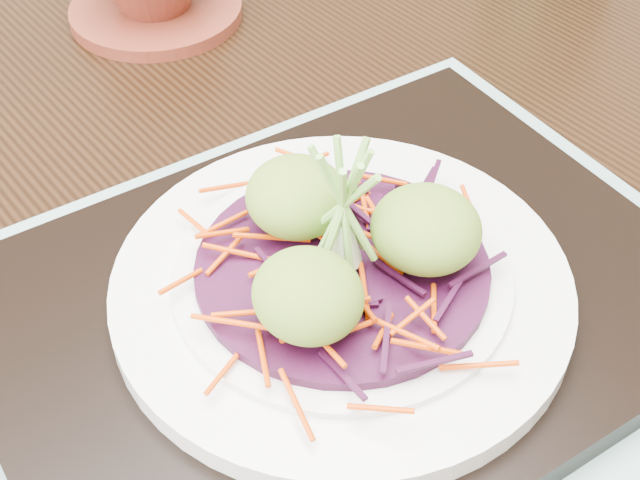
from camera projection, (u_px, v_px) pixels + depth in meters
dining_table at (259, 352)px, 0.64m from camera, size 1.26×0.85×0.78m
placemat at (341, 317)px, 0.52m from camera, size 0.49×0.39×0.00m
serving_tray at (341, 305)px, 0.51m from camera, size 0.42×0.33×0.02m
white_plate at (342, 284)px, 0.50m from camera, size 0.26×0.26×0.02m
cabbage_bed at (342, 268)px, 0.49m from camera, size 0.16×0.16×0.01m
carrot_julienne at (342, 258)px, 0.49m from camera, size 0.20×0.20×0.01m
guacamole_scoops at (343, 239)px, 0.48m from camera, size 0.14×0.13×0.04m
scallion_garnish at (343, 210)px, 0.46m from camera, size 0.06×0.06×0.09m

